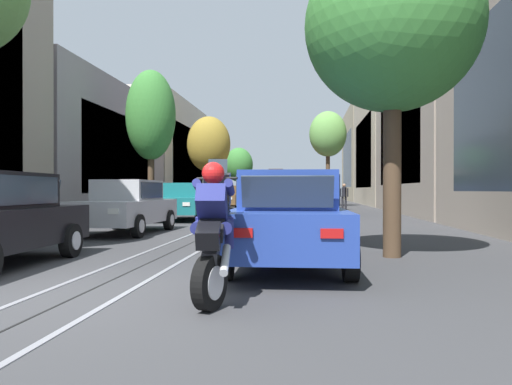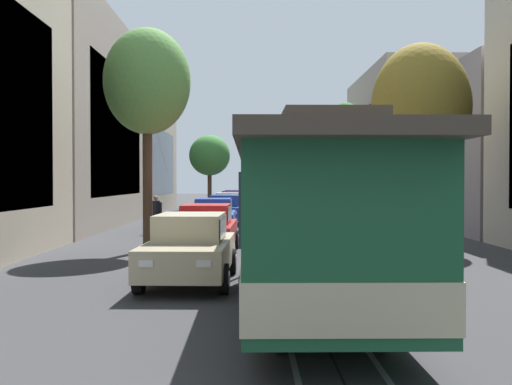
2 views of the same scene
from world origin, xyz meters
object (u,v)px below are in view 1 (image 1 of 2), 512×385
at_px(cable_car_trolley, 277,186).
at_px(parked_car_red_sixth_right, 302,196).
at_px(parked_car_beige_far_right, 302,195).
at_px(parked_car_silver_second_left, 127,206).
at_px(street_tree_kerb_left_second, 151,116).
at_px(parked_car_silver_mid_right, 299,202).
at_px(pedestrian_on_right_pavement, 155,197).
at_px(parked_car_beige_sixth_left, 239,196).
at_px(parked_car_brown_fifth_left, 227,197).
at_px(street_tree_kerb_left_mid, 209,145).
at_px(street_tree_kerb_right_near, 392,27).
at_px(parked_car_maroon_second_right, 293,207).
at_px(motorcycle_with_rider, 214,224).
at_px(parked_car_blue_fourth_right, 299,199).
at_px(parked_car_blue_fifth_right, 304,197).
at_px(parked_car_teal_mid_left, 184,201).
at_px(parked_car_black_fourth_left, 207,199).
at_px(street_tree_kerb_left_fourth, 239,165).
at_px(pedestrian_crossing_far, 344,195).
at_px(parked_car_blue_near_right, 289,219).
at_px(pedestrian_on_left_pavement, 166,196).
at_px(street_tree_kerb_right_second, 328,135).

bearing_deg(cable_car_trolley, parked_car_red_sixth_right, -74.28).
bearing_deg(parked_car_beige_far_right, parked_car_silver_second_left, -99.42).
xyz_separation_m(parked_car_beige_far_right, street_tree_kerb_left_second, (-7.10, -21.66, 4.05)).
distance_m(parked_car_silver_second_left, parked_car_red_sixth_right, 25.25).
relative_size(parked_car_silver_mid_right, pedestrian_on_right_pavement, 2.68).
bearing_deg(parked_car_silver_mid_right, parked_car_silver_second_left, -130.49).
height_order(parked_car_beige_sixth_left, parked_car_silver_mid_right, same).
xyz_separation_m(parked_car_brown_fifth_left, street_tree_kerb_left_mid, (-2.27, 4.84, 4.05)).
bearing_deg(parked_car_red_sixth_right, street_tree_kerb_right_near, -86.30).
height_order(street_tree_kerb_left_second, cable_car_trolley, street_tree_kerb_left_second).
bearing_deg(parked_car_maroon_second_right, parked_car_brown_fifth_left, 104.75).
height_order(parked_car_red_sixth_right, motorcycle_with_rider, motorcycle_with_rider).
relative_size(parked_car_blue_fourth_right, pedestrian_on_right_pavement, 2.67).
height_order(parked_car_silver_mid_right, cable_car_trolley, cable_car_trolley).
bearing_deg(parked_car_blue_fifth_right, parked_car_beige_far_right, 90.93).
bearing_deg(street_tree_kerb_left_mid, pedestrian_on_right_pavement, -91.48).
relative_size(parked_car_teal_mid_left, parked_car_red_sixth_right, 1.01).
height_order(parked_car_red_sixth_right, cable_car_trolley, cable_car_trolley).
relative_size(parked_car_black_fourth_left, parked_car_maroon_second_right, 1.01).
bearing_deg(parked_car_maroon_second_right, street_tree_kerb_left_second, 128.52).
xyz_separation_m(parked_car_teal_mid_left, motorcycle_with_rider, (4.09, -14.40, 0.08)).
distance_m(street_tree_kerb_left_second, motorcycle_with_rider, 18.39).
relative_size(street_tree_kerb_left_mid, cable_car_trolley, 0.78).
height_order(parked_car_blue_fifth_right, street_tree_kerb_left_fourth, street_tree_kerb_left_fourth).
relative_size(parked_car_silver_mid_right, parked_car_red_sixth_right, 1.00).
bearing_deg(street_tree_kerb_left_second, pedestrian_crossing_far, 42.58).
bearing_deg(parked_car_blue_near_right, pedestrian_on_right_pavement, 114.65).
height_order(parked_car_teal_mid_left, pedestrian_on_left_pavement, pedestrian_on_left_pavement).
bearing_deg(street_tree_kerb_right_second, street_tree_kerb_left_mid, -176.46).
xyz_separation_m(parked_car_blue_near_right, street_tree_kerb_right_second, (2.06, 29.71, 4.81)).
bearing_deg(pedestrian_on_right_pavement, street_tree_kerb_left_mid, 88.52).
bearing_deg(parked_car_blue_fifth_right, street_tree_kerb_left_mid, 145.15).
bearing_deg(parked_car_silver_mid_right, motorcycle_with_rider, -93.26).
height_order(parked_car_blue_fifth_right, street_tree_kerb_left_second, street_tree_kerb_left_second).
distance_m(parked_car_teal_mid_left, pedestrian_on_right_pavement, 5.44).
bearing_deg(parked_car_teal_mid_left, parked_car_black_fourth_left, 92.03).
bearing_deg(street_tree_kerb_left_second, parked_car_maroon_second_right, -51.48).
height_order(parked_car_silver_mid_right, parked_car_beige_far_right, same).
bearing_deg(parked_car_blue_fifth_right, cable_car_trolley, 99.79).
relative_size(parked_car_beige_sixth_left, motorcycle_with_rider, 2.34).
bearing_deg(parked_car_beige_sixth_left, parked_car_silver_second_left, -89.94).
xyz_separation_m(parked_car_silver_mid_right, street_tree_kerb_right_second, (2.04, 18.10, 4.81)).
height_order(parked_car_black_fourth_left, cable_car_trolley, cable_car_trolley).
bearing_deg(street_tree_kerb_left_fourth, parked_car_beige_sixth_left, -81.93).
relative_size(parked_car_maroon_second_right, motorcycle_with_rider, 2.31).
relative_size(parked_car_black_fourth_left, street_tree_kerb_left_fourth, 0.75).
relative_size(parked_car_blue_fourth_right, parked_car_red_sixth_right, 0.99).
relative_size(parked_car_beige_far_right, street_tree_kerb_left_mid, 0.62).
bearing_deg(parked_car_blue_near_right, parked_car_red_sixth_right, 89.91).
xyz_separation_m(parked_car_beige_far_right, motorcycle_with_rider, (-0.79, -38.47, 0.08)).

